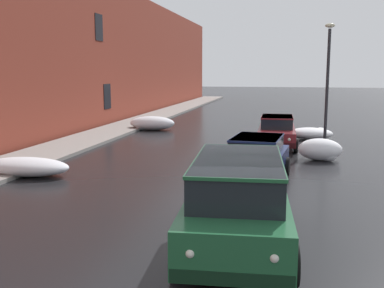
# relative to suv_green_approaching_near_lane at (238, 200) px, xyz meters

# --- Properties ---
(left_sidewalk_slab) EXTENTS (2.61, 80.00, 0.14)m
(left_sidewalk_slab) POSITION_rel_suv_green_approaching_near_lane_xyz_m (-9.05, 11.34, -0.92)
(left_sidewalk_slab) COLOR gray
(left_sidewalk_slab) RESTS_ON ground
(brick_townhouse_facade) EXTENTS (0.63, 80.00, 9.21)m
(brick_townhouse_facade) POSITION_rel_suv_green_approaching_near_lane_xyz_m (-10.85, 11.34, 3.61)
(brick_townhouse_facade) COLOR brown
(brick_townhouse_facade) RESTS_ON ground
(snow_bank_near_corner_left) EXTENTS (3.09, 1.46, 0.61)m
(snow_bank_near_corner_left) POSITION_rel_suv_green_approaching_near_lane_xyz_m (-7.71, 4.89, -0.69)
(snow_bank_near_corner_left) COLOR white
(snow_bank_near_corner_left) RESTS_ON ground
(snow_bank_along_left_kerb) EXTENTS (2.24, 1.43, 0.60)m
(snow_bank_along_left_kerb) POSITION_rel_suv_green_approaching_near_lane_xyz_m (2.13, 15.44, -0.69)
(snow_bank_along_left_kerb) COLOR white
(snow_bank_along_left_kerb) RESTS_ON ground
(snow_bank_mid_block_left) EXTENTS (2.73, 1.48, 0.82)m
(snow_bank_mid_block_left) POSITION_rel_suv_green_approaching_near_lane_xyz_m (-7.12, 17.32, -0.59)
(snow_bank_mid_block_left) COLOR white
(snow_bank_mid_block_left) RESTS_ON ground
(snow_bank_near_corner_right) EXTENTS (1.70, 1.13, 0.87)m
(snow_bank_near_corner_right) POSITION_rel_suv_green_approaching_near_lane_xyz_m (2.20, 9.71, -0.58)
(snow_bank_near_corner_right) COLOR white
(snow_bank_near_corner_right) RESTS_ON ground
(suv_green_approaching_near_lane) EXTENTS (2.38, 4.86, 1.82)m
(suv_green_approaching_near_lane) POSITION_rel_suv_green_approaching_near_lane_xyz_m (0.00, 0.00, 0.00)
(suv_green_approaching_near_lane) COLOR #1E5633
(suv_green_approaching_near_lane) RESTS_ON ground
(sedan_darkblue_parked_kerbside_close) EXTENTS (2.19, 4.29, 1.42)m
(sedan_darkblue_parked_kerbside_close) POSITION_rel_suv_green_approaching_near_lane_xyz_m (-0.06, 5.73, -0.24)
(sedan_darkblue_parked_kerbside_close) COLOR navy
(sedan_darkblue_parked_kerbside_close) RESTS_ON ground
(sedan_maroon_parked_kerbside_mid) EXTENTS (1.92, 4.42, 1.42)m
(sedan_maroon_parked_kerbside_mid) POSITION_rel_suv_green_approaching_near_lane_xyz_m (0.39, 12.69, -0.24)
(sedan_maroon_parked_kerbside_mid) COLOR maroon
(sedan_maroon_parked_kerbside_mid) RESTS_ON ground
(street_lamp_post) EXTENTS (0.44, 0.24, 5.63)m
(street_lamp_post) POSITION_rel_suv_green_approaching_near_lane_xyz_m (2.60, 13.31, 2.17)
(street_lamp_post) COLOR #28282D
(street_lamp_post) RESTS_ON ground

